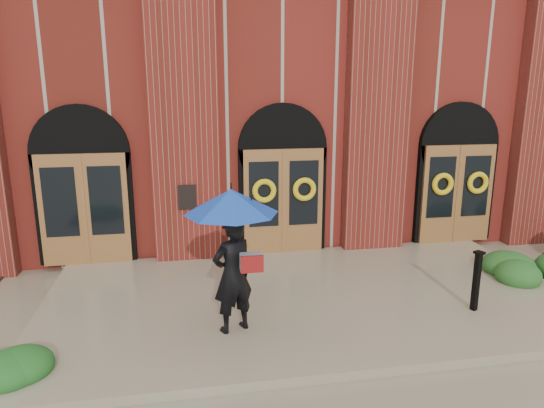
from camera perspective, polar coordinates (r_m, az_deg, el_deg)
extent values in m
plane|color=gray|center=(9.47, 4.70, -11.72)|extent=(90.00, 90.00, 0.00)
cube|color=gray|center=(9.57, 4.47, -10.94)|extent=(10.00, 5.30, 0.15)
cube|color=maroon|center=(17.32, -2.85, 11.76)|extent=(16.00, 12.00, 7.00)
cube|color=black|center=(10.99, -9.95, 0.81)|extent=(0.40, 0.05, 0.55)
cube|color=maroon|center=(11.00, -10.36, 10.54)|extent=(1.50, 0.45, 7.00)
cube|color=maroon|center=(11.89, 12.26, 10.67)|extent=(1.50, 0.45, 7.00)
cube|color=#9B5F32|center=(11.50, -21.19, -0.64)|extent=(1.90, 0.10, 2.50)
cylinder|color=black|center=(11.41, -21.60, 5.63)|extent=(2.10, 0.22, 2.10)
cube|color=#9B5F32|center=(11.51, 1.35, 0.31)|extent=(1.90, 0.10, 2.50)
cylinder|color=black|center=(11.42, 1.24, 6.58)|extent=(2.10, 0.22, 2.10)
cube|color=#9B5F32|center=(13.16, 20.91, 1.10)|extent=(1.90, 0.10, 2.50)
cylinder|color=black|center=(13.09, 21.06, 6.58)|extent=(2.10, 0.22, 2.10)
torus|color=yellow|center=(11.24, -0.91, 1.56)|extent=(0.57, 0.13, 0.57)
torus|color=yellow|center=(11.44, 3.84, 1.74)|extent=(0.57, 0.13, 0.57)
torus|color=yellow|center=(12.76, 19.45, 2.23)|extent=(0.57, 0.13, 0.57)
torus|color=yellow|center=(13.26, 23.06, 2.32)|extent=(0.57, 0.13, 0.57)
imported|color=black|center=(7.87, -4.65, -8.31)|extent=(0.83, 0.70, 1.92)
cone|color=#1642AA|center=(7.50, -4.82, 0.32)|extent=(1.95, 1.95, 0.38)
cylinder|color=black|center=(7.59, -4.33, -3.50)|extent=(0.02, 0.02, 0.64)
cube|color=#9C9EA1|center=(7.67, -2.45, -6.83)|extent=(0.40, 0.31, 0.28)
cube|color=maroon|center=(7.57, -2.34, -7.10)|extent=(0.34, 0.17, 0.28)
cube|color=black|center=(9.41, 22.89, -8.47)|extent=(0.12, 0.12, 1.06)
cube|color=black|center=(9.23, 23.21, -5.29)|extent=(0.18, 0.18, 0.04)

